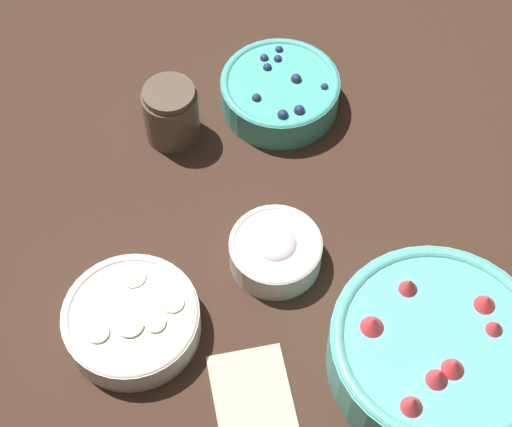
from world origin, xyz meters
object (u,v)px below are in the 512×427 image
bowl_bananas (132,320)px  bowl_cream (275,250)px  bowl_blueberries (280,91)px  bowl_strawberries (436,350)px  jar_chocolate (171,115)px

bowl_bananas → bowl_cream: (0.02, -0.20, 0.00)m
bowl_cream → bowl_bananas: bearing=96.8°
bowl_blueberries → bowl_cream: bearing=155.5°
bowl_bananas → bowl_cream: bearing=-83.2°
bowl_blueberries → bowl_cream: size_ratio=1.44×
bowl_strawberries → bowl_cream: bearing=29.4°
bowl_blueberries → bowl_cream: 0.26m
bowl_bananas → jar_chocolate: bearing=-28.4°
bowl_strawberries → bowl_blueberries: bowl_strawberries is taller
bowl_bananas → bowl_strawberries: bearing=-119.8°
bowl_strawberries → bowl_cream: (0.20, 0.11, -0.02)m
bowl_cream → jar_chocolate: 0.25m
bowl_cream → bowl_blueberries: bearing=-24.5°
bowl_bananas → bowl_blueberries: bearing=-49.4°
bowl_bananas → jar_chocolate: size_ratio=1.84×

